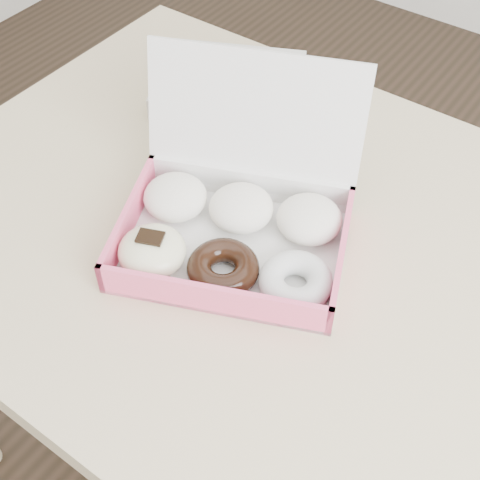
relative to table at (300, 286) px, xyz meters
The scene contains 4 objects.
ground 0.67m from the table, ahead, with size 4.00×4.00×0.00m, color black.
table is the anchor object (origin of this frame).
donut_box 0.15m from the table, 155.54° to the right, with size 0.38×0.37×0.22m.
newspapers 0.39m from the table, 141.91° to the left, with size 0.24×0.19×0.04m, color white.
Camera 1 is at (0.28, -0.55, 1.44)m, focal length 50.00 mm.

